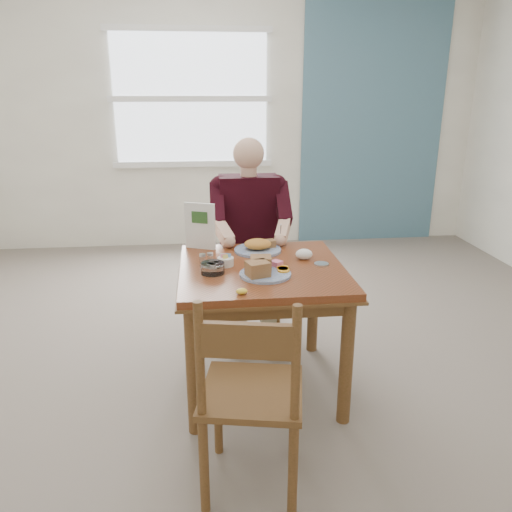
{
  "coord_description": "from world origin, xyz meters",
  "views": [
    {
      "loc": [
        -0.31,
        -2.58,
        1.67
      ],
      "look_at": [
        -0.03,
        0.0,
        0.81
      ],
      "focal_mm": 35.0,
      "sensor_mm": 36.0,
      "label": 1
    }
  ],
  "objects": [
    {
      "name": "floor",
      "position": [
        0.0,
        0.0,
        0.0
      ],
      "size": [
        6.0,
        6.0,
        0.0
      ],
      "primitive_type": "plane",
      "color": "slate",
      "rests_on": "ground"
    },
    {
      "name": "napkin",
      "position": [
        0.26,
        0.1,
        0.78
      ],
      "size": [
        0.12,
        0.11,
        0.06
      ],
      "primitive_type": "ellipsoid",
      "rotation": [
        0.0,
        0.0,
        0.39
      ],
      "color": "white",
      "rests_on": "table"
    },
    {
      "name": "far_plate",
      "position": [
        0.01,
        0.28,
        0.78
      ],
      "size": [
        0.34,
        0.34,
        0.08
      ],
      "color": "white",
      "rests_on": "table"
    },
    {
      "name": "window",
      "position": [
        -0.4,
        2.97,
        1.6
      ],
      "size": [
        1.72,
        0.04,
        1.42
      ],
      "color": "white",
      "rests_on": "wall_back"
    },
    {
      "name": "chair_near",
      "position": [
        -0.14,
        -0.82,
        0.48
      ],
      "size": [
        0.49,
        0.49,
        0.95
      ],
      "color": "brown",
      "rests_on": "ground"
    },
    {
      "name": "lemon_wedge",
      "position": [
        -0.14,
        -0.38,
        0.77
      ],
      "size": [
        0.06,
        0.04,
        0.03
      ],
      "primitive_type": "ellipsoid",
      "rotation": [
        0.0,
        0.0,
        0.01
      ],
      "color": "yellow",
      "rests_on": "table"
    },
    {
      "name": "diner",
      "position": [
        0.0,
        0.71,
        0.81
      ],
      "size": [
        0.53,
        0.56,
        1.39
      ],
      "color": "tan",
      "rests_on": "chair_far"
    },
    {
      "name": "accent_panel",
      "position": [
        1.6,
        2.98,
        1.4
      ],
      "size": [
        1.6,
        0.02,
        2.8
      ],
      "primitive_type": "cube",
      "color": "slate",
      "rests_on": "ground"
    },
    {
      "name": "menu",
      "position": [
        -0.34,
        0.37,
        0.89
      ],
      "size": [
        0.18,
        0.09,
        0.29
      ],
      "color": "white",
      "rests_on": "table"
    },
    {
      "name": "shakers",
      "position": [
        -0.3,
        0.03,
        0.79
      ],
      "size": [
        0.09,
        0.06,
        0.08
      ],
      "color": "white",
      "rests_on": "table"
    },
    {
      "name": "table",
      "position": [
        0.0,
        0.0,
        0.64
      ],
      "size": [
        0.92,
        0.92,
        0.75
      ],
      "color": "brown",
      "rests_on": "ground"
    },
    {
      "name": "near_plate",
      "position": [
        -0.01,
        -0.14,
        0.78
      ],
      "size": [
        0.31,
        0.31,
        0.09
      ],
      "color": "white",
      "rests_on": "table"
    },
    {
      "name": "wall_back",
      "position": [
        0.0,
        3.0,
        1.4
      ],
      "size": [
        5.5,
        0.0,
        5.5
      ],
      "primitive_type": "plane",
      "rotation": [
        1.57,
        0.0,
        0.0
      ],
      "color": "white",
      "rests_on": "ground"
    },
    {
      "name": "metal_dish",
      "position": [
        0.33,
        -0.01,
        0.76
      ],
      "size": [
        0.09,
        0.09,
        0.01
      ],
      "primitive_type": "cylinder",
      "rotation": [
        0.0,
        0.0,
        -0.1
      ],
      "color": "silver",
      "rests_on": "table"
    },
    {
      "name": "chair_far",
      "position": [
        0.0,
        0.8,
        0.48
      ],
      "size": [
        0.42,
        0.42,
        0.95
      ],
      "color": "brown",
      "rests_on": "ground"
    },
    {
      "name": "creamer",
      "position": [
        -0.27,
        -0.08,
        0.78
      ],
      "size": [
        0.13,
        0.13,
        0.06
      ],
      "color": "white",
      "rests_on": "table"
    },
    {
      "name": "caddy",
      "position": [
        -0.2,
        0.04,
        0.77
      ],
      "size": [
        0.09,
        0.09,
        0.07
      ],
      "color": "white",
      "rests_on": "table"
    }
  ]
}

